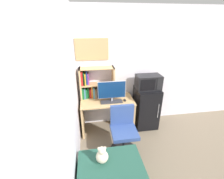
% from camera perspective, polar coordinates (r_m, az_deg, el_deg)
% --- Properties ---
extents(wall_back, '(6.40, 0.04, 2.60)m').
position_cam_1_polar(wall_back, '(3.77, 19.04, 7.55)').
color(wall_back, silver).
rests_on(wall_back, ground_plane).
extents(wall_left, '(0.04, 4.40, 2.60)m').
position_cam_1_polar(wall_left, '(1.89, -16.48, -8.31)').
color(wall_left, silver).
rests_on(wall_left, ground_plane).
extents(desk, '(1.12, 0.61, 0.75)m').
position_cam_1_polar(desk, '(3.40, -1.76, -7.45)').
color(desk, tan).
rests_on(desk, ground_plane).
extents(hutch_bookshelf, '(0.72, 0.27, 0.67)m').
position_cam_1_polar(hutch_bookshelf, '(3.31, -7.24, 1.84)').
color(hutch_bookshelf, tan).
rests_on(hutch_bookshelf, desk).
extents(monitor, '(0.57, 0.20, 0.45)m').
position_cam_1_polar(monitor, '(3.12, -0.06, -0.48)').
color(monitor, '#B7B7BC').
rests_on(monitor, desk).
extents(keyboard, '(0.45, 0.15, 0.02)m').
position_cam_1_polar(keyboard, '(3.19, -0.18, -4.55)').
color(keyboard, '#333338').
rests_on(keyboard, desk).
extents(computer_mouse, '(0.06, 0.10, 0.03)m').
position_cam_1_polar(computer_mouse, '(3.25, 4.75, -3.95)').
color(computer_mouse, black).
rests_on(computer_mouse, desk).
extents(mini_fridge, '(0.51, 0.53, 0.94)m').
position_cam_1_polar(mini_fridge, '(3.64, 12.44, -6.52)').
color(mini_fridge, black).
rests_on(mini_fridge, ground_plane).
extents(microwave, '(0.52, 0.33, 0.30)m').
position_cam_1_polar(microwave, '(3.37, 13.34, 2.71)').
color(microwave, black).
rests_on(microwave, mini_fridge).
extents(desk_chair, '(0.52, 0.52, 0.90)m').
position_cam_1_polar(desk_chair, '(2.94, 4.21, -15.88)').
color(desk_chair, black).
rests_on(desk_chair, ground_plane).
extents(teddy_bear, '(0.17, 0.17, 0.26)m').
position_cam_1_polar(teddy_bear, '(2.30, -3.70, -23.22)').
color(teddy_bear, beige).
rests_on(teddy_bear, bed).
extents(wall_corkboard, '(0.67, 0.02, 0.43)m').
position_cam_1_polar(wall_corkboard, '(3.22, -7.48, 14.56)').
color(wall_corkboard, tan).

